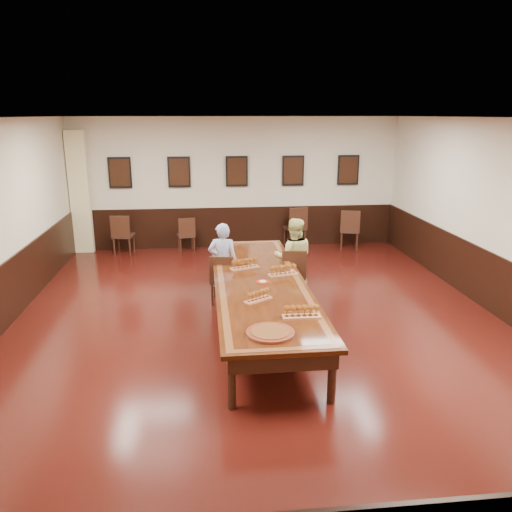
{
  "coord_description": "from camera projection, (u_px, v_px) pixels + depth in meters",
  "views": [
    {
      "loc": [
        -0.84,
        -7.34,
        3.25
      ],
      "look_at": [
        0.0,
        0.5,
        1.0
      ],
      "focal_mm": 35.0,
      "sensor_mm": 36.0,
      "label": 1
    }
  ],
  "objects": [
    {
      "name": "spare_chair_c",
      "position": [
        295.0,
        227.0,
        12.57
      ],
      "size": [
        0.58,
        0.61,
        1.03
      ],
      "primitive_type": null,
      "rotation": [
        0.0,
        0.0,
        3.35
      ],
      "color": "black",
      "rests_on": "floor"
    },
    {
      "name": "curtain",
      "position": [
        80.0,
        193.0,
        11.82
      ],
      "size": [
        0.45,
        0.18,
        2.9
      ],
      "primitive_type": "cube",
      "color": "beige",
      "rests_on": "floor"
    },
    {
      "name": "wainscoting",
      "position": [
        259.0,
        295.0,
        7.86
      ],
      "size": [
        8.0,
        10.0,
        1.0
      ],
      "color": "black",
      "rests_on": "floor"
    },
    {
      "name": "flight_d",
      "position": [
        302.0,
        312.0,
        6.32
      ],
      "size": [
        0.49,
        0.16,
        0.18
      ],
      "color": "#B06C49",
      "rests_on": "conference_table"
    },
    {
      "name": "posters",
      "position": [
        237.0,
        171.0,
        12.19
      ],
      "size": [
        6.14,
        0.04,
        0.74
      ],
      "color": "black",
      "rests_on": "wall_back"
    },
    {
      "name": "chair_woman",
      "position": [
        293.0,
        273.0,
        9.07
      ],
      "size": [
        0.5,
        0.53,
        0.93
      ],
      "primitive_type": null,
      "rotation": [
        0.0,
        0.0,
        3.01
      ],
      "color": "black",
      "rests_on": "floor"
    },
    {
      "name": "chair_man",
      "position": [
        223.0,
        278.0,
        8.85
      ],
      "size": [
        0.48,
        0.51,
        0.89
      ],
      "primitive_type": null,
      "rotation": [
        0.0,
        0.0,
        3.0
      ],
      "color": "black",
      "rests_on": "floor"
    },
    {
      "name": "spare_chair_b",
      "position": [
        186.0,
        234.0,
        12.16
      ],
      "size": [
        0.47,
        0.5,
        0.86
      ],
      "primitive_type": null,
      "rotation": [
        0.0,
        0.0,
        3.32
      ],
      "color": "black",
      "rests_on": "floor"
    },
    {
      "name": "conference_table",
      "position": [
        259.0,
        288.0,
        7.83
      ],
      "size": [
        1.4,
        5.0,
        0.76
      ],
      "color": "black",
      "rests_on": "floor"
    },
    {
      "name": "ceiling",
      "position": [
        260.0,
        117.0,
        7.11
      ],
      "size": [
        8.0,
        10.0,
        0.02
      ],
      "primitive_type": "cube",
      "color": "white",
      "rests_on": "floor"
    },
    {
      "name": "floor",
      "position": [
        259.0,
        325.0,
        8.0
      ],
      "size": [
        8.0,
        10.0,
        0.02
      ],
      "primitive_type": "cube",
      "color": "black",
      "rests_on": "ground"
    },
    {
      "name": "carved_platter",
      "position": [
        270.0,
        333.0,
        5.86
      ],
      "size": [
        0.67,
        0.67,
        0.05
      ],
      "color": "#561D11",
      "rests_on": "conference_table"
    },
    {
      "name": "wall_front",
      "position": [
        361.0,
        423.0,
        2.76
      ],
      "size": [
        8.0,
        0.02,
        3.2
      ],
      "primitive_type": "cube",
      "color": "beige",
      "rests_on": "floor"
    },
    {
      "name": "person_man",
      "position": [
        223.0,
        262.0,
        8.86
      ],
      "size": [
        0.56,
        0.41,
        1.42
      ],
      "primitive_type": "imported",
      "rotation": [
        0.0,
        0.0,
        3.0
      ],
      "color": "#4E6AC5",
      "rests_on": "floor"
    },
    {
      "name": "person_woman",
      "position": [
        294.0,
        257.0,
        9.09
      ],
      "size": [
        0.79,
        0.65,
        1.46
      ],
      "primitive_type": "imported",
      "rotation": [
        0.0,
        0.0,
        3.01
      ],
      "color": "#DCE38E",
      "rests_on": "floor"
    },
    {
      "name": "spare_chair_a",
      "position": [
        123.0,
        234.0,
        11.91
      ],
      "size": [
        0.52,
        0.55,
        0.97
      ],
      "primitive_type": null,
      "rotation": [
        0.0,
        0.0,
        3.01
      ],
      "color": "black",
      "rests_on": "floor"
    },
    {
      "name": "pink_phone",
      "position": [
        293.0,
        271.0,
        8.21
      ],
      "size": [
        0.08,
        0.14,
        0.01
      ],
      "primitive_type": "cube",
      "rotation": [
        0.0,
        0.0,
        -0.06
      ],
      "color": "#CB4387",
      "rests_on": "conference_table"
    },
    {
      "name": "spare_chair_d",
      "position": [
        350.0,
        229.0,
        12.41
      ],
      "size": [
        0.58,
        0.61,
        0.99
      ],
      "primitive_type": null,
      "rotation": [
        0.0,
        0.0,
        2.88
      ],
      "color": "black",
      "rests_on": "floor"
    },
    {
      "name": "red_plate_grp",
      "position": [
        263.0,
        282.0,
        7.67
      ],
      "size": [
        0.2,
        0.2,
        0.03
      ],
      "color": "red",
      "rests_on": "conference_table"
    },
    {
      "name": "flight_a",
      "position": [
        245.0,
        264.0,
        8.33
      ],
      "size": [
        0.51,
        0.31,
        0.18
      ],
      "color": "#B06C49",
      "rests_on": "conference_table"
    },
    {
      "name": "flight_c",
      "position": [
        258.0,
        296.0,
        6.9
      ],
      "size": [
        0.42,
        0.34,
        0.16
      ],
      "color": "#B06C49",
      "rests_on": "conference_table"
    },
    {
      "name": "flight_b",
      "position": [
        283.0,
        270.0,
        7.99
      ],
      "size": [
        0.5,
        0.25,
        0.18
      ],
      "color": "#B06C49",
      "rests_on": "conference_table"
    },
    {
      "name": "wall_right",
      "position": [
        509.0,
        221.0,
        7.96
      ],
      "size": [
        0.02,
        10.0,
        3.2
      ],
      "primitive_type": "cube",
      "color": "beige",
      "rests_on": "floor"
    },
    {
      "name": "wall_back",
      "position": [
        237.0,
        183.0,
        12.35
      ],
      "size": [
        8.0,
        0.02,
        3.2
      ],
      "primitive_type": "cube",
      "color": "beige",
      "rests_on": "floor"
    }
  ]
}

